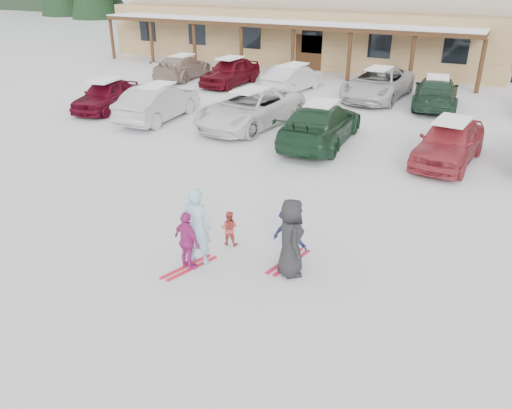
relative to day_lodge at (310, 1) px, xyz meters
The scene contains 19 objects.
ground 29.63m from the day_lodge, 72.16° to the right, with size 160.00×160.00×0.00m, color white.
day_lodge is the anchor object (origin of this frame).
adult_skier 29.84m from the day_lodge, 73.21° to the right, with size 0.67×0.44×1.85m, color #95C3DB.
toddler_red 28.97m from the day_lodge, 72.21° to the right, with size 0.43×0.33×0.88m, color #C04137.
child_navy 29.58m from the day_lodge, 69.27° to the right, with size 0.89×0.51×1.38m, color #1D1F45.
skis_child_navy 29.66m from the day_lodge, 69.27° to the right, with size 0.20×1.40×0.03m, color red.
child_magenta 30.14m from the day_lodge, 73.50° to the right, with size 0.81×0.34×1.38m, color #AE277B.
skis_child_magenta 30.22m from the day_lodge, 73.50° to the right, with size 0.20×1.40×0.03m, color red.
bystander_dark 30.00m from the day_lodge, 69.18° to the right, with size 0.87×0.57×1.78m, color black.
parked_car_0 19.34m from the day_lodge, 98.14° to the right, with size 1.66×4.12×1.40m, color #58081A.
parked_car_1 19.42m from the day_lodge, 88.38° to the right, with size 1.63×4.68×1.54m, color #ACACB0.
parked_car_2 19.02m from the day_lodge, 75.84° to the right, with size 2.55×5.53×1.54m, color white.
parked_car_3 20.92m from the day_lodge, 67.13° to the right, with size 2.18×5.36×1.56m, color #1B3B25.
parked_car_4 23.09m from the day_lodge, 56.33° to the right, with size 1.77×4.39×1.50m, color #A8313B.
parked_car_7 12.14m from the day_lodge, 108.62° to the right, with size 1.94×4.77×1.38m, color gray.
parked_car_8 11.83m from the day_lodge, 91.21° to the right, with size 1.81×4.49×1.53m, color #570914.
parked_car_9 12.16m from the day_lodge, 72.23° to the right, with size 1.50×4.31×1.42m, color silver.
parked_car_10 13.97m from the day_lodge, 53.32° to the right, with size 2.57×5.58×1.55m, color silver.
parked_car_11 16.15m from the day_lodge, 45.72° to the right, with size 2.01×4.95×1.44m, color #1F3A2A.
Camera 1 is at (5.15, -8.58, 6.09)m, focal length 35.00 mm.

